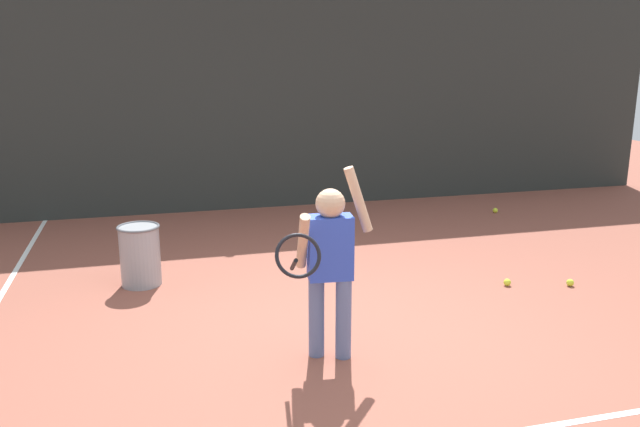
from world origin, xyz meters
name	(u,v)px	position (x,y,z in m)	size (l,w,h in m)	color
ground_plane	(352,336)	(0.00, 0.00, 0.00)	(20.00, 20.00, 0.00)	brown
back_fence_windscreen	(255,100)	(0.00, 4.30, 1.47)	(11.98, 0.08, 2.93)	#282D2B
fence_post_1	(254,94)	(0.00, 4.36, 1.54)	(0.09, 0.09, 3.08)	slate
fence_post_2	(625,88)	(5.84, 4.36, 1.54)	(0.09, 0.09, 3.08)	slate
tennis_player	(329,259)	(-0.26, -0.28, 0.73)	(0.76, 0.57, 1.35)	slate
ball_hopper	(140,255)	(-1.53, 1.56, 0.29)	(0.38, 0.38, 0.56)	gray
tennis_ball_2	(570,283)	(2.26, 0.51, 0.03)	(0.07, 0.07, 0.07)	#CCE033
tennis_ball_4	(507,282)	(1.71, 0.66, 0.03)	(0.07, 0.07, 0.07)	#CCE033
tennis_ball_6	(495,210)	(3.01, 3.17, 0.03)	(0.07, 0.07, 0.07)	#CCE033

